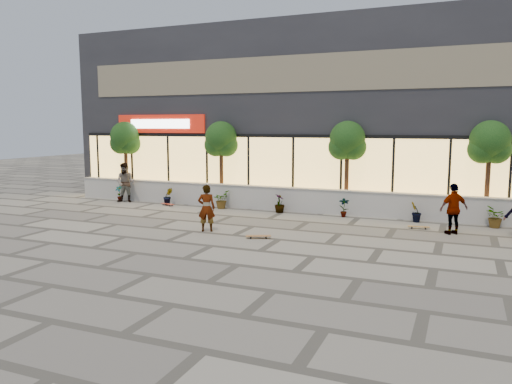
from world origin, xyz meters
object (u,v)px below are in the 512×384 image
at_px(tree_east, 490,145).
at_px(skater_center, 207,208).
at_px(tree_west, 125,140).
at_px(tree_midwest, 221,141).
at_px(tree_mideast, 347,143).
at_px(skater_right_near, 454,209).
at_px(skateboard_left, 168,204).
at_px(skateboard_right_near, 419,227).
at_px(skateboard_center, 258,236).
at_px(skater_left, 126,183).

xyz_separation_m(tree_east, skater_center, (-9.17, -5.84, -2.15)).
xyz_separation_m(tree_west, tree_east, (17.00, 0.00, 0.00)).
height_order(tree_midwest, tree_mideast, same).
relative_size(skater_center, skater_right_near, 0.94).
xyz_separation_m(tree_midwest, tree_east, (11.50, 0.00, 0.00)).
distance_m(skater_right_near, skateboard_left, 12.56).
bearing_deg(skateboard_right_near, skateboard_left, 168.74).
relative_size(tree_midwest, tree_mideast, 1.00).
height_order(tree_west, skater_center, tree_west).
bearing_deg(tree_west, tree_midwest, 0.00).
distance_m(tree_mideast, tree_east, 5.50).
height_order(skater_center, skateboard_left, skater_center).
distance_m(tree_midwest, tree_east, 11.50).
bearing_deg(skateboard_center, tree_mideast, 52.20).
bearing_deg(skateboard_right_near, skateboard_center, -148.53).
distance_m(skater_center, skater_right_near, 8.53).
bearing_deg(tree_east, skateboard_right_near, -132.35).
bearing_deg(skater_center, skater_right_near, 177.14).
bearing_deg(skater_left, skateboard_left, -16.92).
xyz_separation_m(tree_mideast, skateboard_center, (-1.55, -6.18, -2.90)).
distance_m(tree_east, skateboard_left, 13.96).
xyz_separation_m(tree_west, skateboard_right_near, (14.72, -2.50, -2.91)).
bearing_deg(tree_east, skater_left, -175.00).
height_order(skater_center, skateboard_center, skater_center).
bearing_deg(skater_left, tree_east, -9.56).
height_order(tree_mideast, skater_center, tree_mideast).
distance_m(skater_left, skater_right_near, 14.97).
relative_size(tree_midwest, tree_east, 1.00).
bearing_deg(tree_west, skater_center, -36.69).
height_order(skater_center, skater_left, skater_left).
bearing_deg(skateboard_left, tree_mideast, 27.05).
xyz_separation_m(tree_west, skater_center, (7.83, -5.84, -2.15)).
xyz_separation_m(tree_midwest, skateboard_left, (-2.07, -1.50, -2.91)).
xyz_separation_m(tree_midwest, tree_mideast, (6.00, 0.00, 0.00)).
height_order(tree_midwest, skateboard_right_near, tree_midwest).
distance_m(skater_center, skateboard_center, 2.27).
xyz_separation_m(tree_east, skater_right_near, (-1.12, -3.00, -2.10)).
relative_size(skateboard_center, skateboard_left, 1.08).
height_order(skateboard_left, skateboard_right_near, skateboard_right_near).
bearing_deg(skater_right_near, skater_left, -40.93).
distance_m(tree_west, tree_mideast, 11.50).
height_order(tree_west, skater_left, tree_west).
height_order(tree_midwest, skater_left, tree_midwest).
bearing_deg(skateboard_right_near, tree_east, 41.43).
bearing_deg(skater_left, tree_mideast, -6.97).
bearing_deg(tree_mideast, tree_east, 0.00).
relative_size(tree_mideast, skateboard_left, 5.04).
bearing_deg(skater_right_near, skateboard_center, -6.55).
relative_size(skater_right_near, skateboard_right_near, 2.26).
bearing_deg(skateboard_left, skateboard_center, -19.17).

